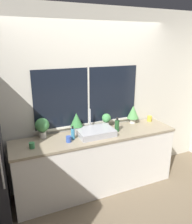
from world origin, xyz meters
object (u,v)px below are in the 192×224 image
Objects in this scene: potted_plant_center_right at (106,119)px; soap_bottle at (73,134)px; sink at (96,132)px; mug_blue at (69,139)px; mug_yellow at (150,119)px; bottle_tall at (117,125)px; potted_plant_far_right at (133,113)px; potted_plant_center_left at (76,121)px; mug_green at (32,145)px; potted_plant_far_left at (42,126)px.

potted_plant_center_right reaches higher than soap_bottle.
sink is at bearing -143.00° from potted_plant_center_right.
mug_yellow is (1.51, 0.25, 0.00)m from mug_blue.
potted_plant_center_right is at bearing 109.73° from bottle_tall.
mug_yellow is at bearing -2.80° from potted_plant_center_right.
potted_plant_far_right is 1.33× the size of bottle_tall.
mug_yellow is at bearing -1.74° from potted_plant_center_left.
bottle_tall is 0.75m from mug_yellow.
potted_plant_far_right is at bearing 27.06° from bottle_tall.
mug_green is (-0.69, -0.27, -0.15)m from potted_plant_center_left.
potted_plant_far_left is 0.43m from mug_blue.
potted_plant_far_left is 0.36m from mug_green.
sink is 1.74× the size of potted_plant_far_right.
mug_blue is (-1.20, -0.28, -0.14)m from potted_plant_far_right.
potted_plant_center_right is 2.99× the size of mug_green.
sink is at bearing 179.27° from bottle_tall.
potted_plant_far_right is 1.24m from mug_blue.
potted_plant_far_right is (1.49, 0.00, 0.00)m from potted_plant_far_left.
bottle_tall is (0.35, -0.00, 0.05)m from sink.
bottle_tall is at bearing -20.37° from potted_plant_center_left.
sink is 0.44m from mug_blue.
soap_bottle is at bearing -29.91° from potted_plant_far_left.
mug_green is at bearing -177.36° from bottle_tall.
mug_green is (-1.26, -0.06, -0.06)m from bottle_tall.
soap_bottle is at bearing 39.79° from mug_blue.
potted_plant_center_right is (0.49, 0.00, -0.05)m from potted_plant_center_left.
mug_green is at bearing -158.69° from potted_plant_center_left.
potted_plant_center_left is 1.31m from mug_yellow.
bottle_tall is at bearing -11.16° from potted_plant_far_left.
potted_plant_far_left is at bearing 180.00° from potted_plant_center_right.
sink is 6.22× the size of mug_blue.
soap_bottle is 0.11m from mug_blue.
sink reaches higher than potted_plant_center_right.
soap_bottle is (0.38, -0.22, -0.10)m from potted_plant_far_left.
potted_plant_far_right is at bearing 15.15° from sink.
soap_bottle is at bearing -179.67° from bottle_tall.
sink reaches higher than mug_blue.
bottle_tall is 2.70× the size of mug_blue.
potted_plant_center_left is 0.62m from bottle_tall.
potted_plant_far_left is 0.96× the size of potted_plant_far_right.
sink reaches higher than bottle_tall.
sink is 0.81m from potted_plant_far_right.
mug_green is at bearing -176.07° from sink.
potted_plant_center_left reaches higher than potted_plant_far_left.
potted_plant_far_right is (0.49, 0.00, 0.05)m from potted_plant_center_right.
potted_plant_far_left is 0.96× the size of potted_plant_center_left.
potted_plant_center_right is (1.00, 0.00, -0.05)m from potted_plant_far_left.
potted_plant_far_left is (-0.72, 0.21, 0.13)m from sink.
potted_plant_center_left is at bearing 21.31° from mug_green.
potted_plant_far_right is (0.77, 0.21, 0.13)m from sink.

